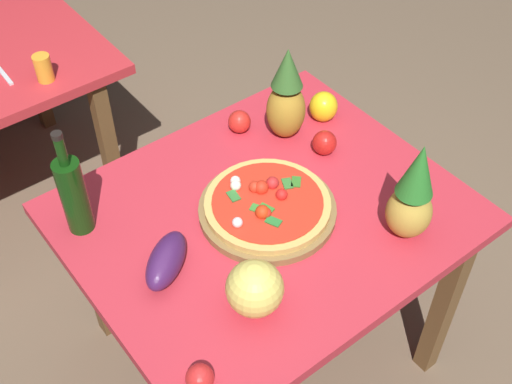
{
  "coord_description": "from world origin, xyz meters",
  "views": [
    {
      "loc": [
        -0.84,
        -1.03,
        2.18
      ],
      "look_at": [
        -0.0,
        0.04,
        0.79
      ],
      "focal_mm": 46.3,
      "sensor_mm": 36.0,
      "label": 1
    }
  ],
  "objects_px": {
    "tomato_by_bottle": "(239,122)",
    "display_table": "(265,231)",
    "melon": "(255,288)",
    "tomato_at_corner": "(200,378)",
    "pineapple_left": "(286,98)",
    "bell_pepper": "(323,107)",
    "pineapple_right": "(413,196)",
    "knife_utensil": "(2,73)",
    "eggplant": "(166,260)",
    "pizza_board": "(266,210)",
    "drinking_glass_juice": "(43,68)",
    "tomato_beside_pepper": "(325,143)",
    "wine_bottle": "(73,194)",
    "pizza": "(266,204)"
  },
  "relations": [
    {
      "from": "wine_bottle",
      "to": "tomato_beside_pepper",
      "type": "bearing_deg",
      "value": -13.86
    },
    {
      "from": "knife_utensil",
      "to": "melon",
      "type": "bearing_deg",
      "value": -84.35
    },
    {
      "from": "knife_utensil",
      "to": "pineapple_right",
      "type": "bearing_deg",
      "value": -66.09
    },
    {
      "from": "display_table",
      "to": "bell_pepper",
      "type": "bearing_deg",
      "value": 27.78
    },
    {
      "from": "melon",
      "to": "bell_pepper",
      "type": "distance_m",
      "value": 0.81
    },
    {
      "from": "pineapple_right",
      "to": "tomato_beside_pepper",
      "type": "bearing_deg",
      "value": 83.68
    },
    {
      "from": "knife_utensil",
      "to": "display_table",
      "type": "bearing_deg",
      "value": -72.27
    },
    {
      "from": "melon",
      "to": "tomato_beside_pepper",
      "type": "xyz_separation_m",
      "value": [
        0.54,
        0.34,
        -0.04
      ]
    },
    {
      "from": "pizza_board",
      "to": "knife_utensil",
      "type": "bearing_deg",
      "value": 106.32
    },
    {
      "from": "pizza_board",
      "to": "drinking_glass_juice",
      "type": "height_order",
      "value": "drinking_glass_juice"
    },
    {
      "from": "tomato_by_bottle",
      "to": "knife_utensil",
      "type": "xyz_separation_m",
      "value": [
        -0.5,
        0.8,
        -0.03
      ]
    },
    {
      "from": "pizza",
      "to": "tomato_by_bottle",
      "type": "height_order",
      "value": "pizza"
    },
    {
      "from": "wine_bottle",
      "to": "pizza_board",
      "type": "bearing_deg",
      "value": -32.39
    },
    {
      "from": "pineapple_left",
      "to": "wine_bottle",
      "type": "bearing_deg",
      "value": 176.58
    },
    {
      "from": "bell_pepper",
      "to": "eggplant",
      "type": "relative_size",
      "value": 0.53
    },
    {
      "from": "bell_pepper",
      "to": "tomato_beside_pepper",
      "type": "distance_m",
      "value": 0.18
    },
    {
      "from": "pizza",
      "to": "drinking_glass_juice",
      "type": "height_order",
      "value": "drinking_glass_juice"
    },
    {
      "from": "pineapple_left",
      "to": "tomato_at_corner",
      "type": "distance_m",
      "value": 0.95
    },
    {
      "from": "tomato_by_bottle",
      "to": "display_table",
      "type": "bearing_deg",
      "value": -114.96
    },
    {
      "from": "pineapple_left",
      "to": "eggplant",
      "type": "distance_m",
      "value": 0.68
    },
    {
      "from": "tomato_at_corner",
      "to": "pineapple_right",
      "type": "bearing_deg",
      "value": 3.17
    },
    {
      "from": "pizza_board",
      "to": "tomato_beside_pepper",
      "type": "bearing_deg",
      "value": 17.29
    },
    {
      "from": "pineapple_left",
      "to": "pineapple_right",
      "type": "height_order",
      "value": "pineapple_left"
    },
    {
      "from": "melon",
      "to": "knife_utensil",
      "type": "height_order",
      "value": "melon"
    },
    {
      "from": "pineapple_right",
      "to": "bell_pepper",
      "type": "bearing_deg",
      "value": 73.43
    },
    {
      "from": "bell_pepper",
      "to": "tomato_by_bottle",
      "type": "relative_size",
      "value": 1.39
    },
    {
      "from": "tomato_at_corner",
      "to": "wine_bottle",
      "type": "bearing_deg",
      "value": 88.8
    },
    {
      "from": "melon",
      "to": "drinking_glass_juice",
      "type": "height_order",
      "value": "melon"
    },
    {
      "from": "tomato_beside_pepper",
      "to": "eggplant",
      "type": "bearing_deg",
      "value": -171.39
    },
    {
      "from": "display_table",
      "to": "pineapple_right",
      "type": "xyz_separation_m",
      "value": [
        0.27,
        -0.31,
        0.24
      ]
    },
    {
      "from": "melon",
      "to": "tomato_at_corner",
      "type": "height_order",
      "value": "melon"
    },
    {
      "from": "pineapple_left",
      "to": "bell_pepper",
      "type": "xyz_separation_m",
      "value": [
        0.16,
        -0.01,
        -0.1
      ]
    },
    {
      "from": "pizza",
      "to": "display_table",
      "type": "bearing_deg",
      "value": 45.05
    },
    {
      "from": "drinking_glass_juice",
      "to": "knife_utensil",
      "type": "xyz_separation_m",
      "value": [
        -0.11,
        0.14,
        -0.05
      ]
    },
    {
      "from": "wine_bottle",
      "to": "tomato_at_corner",
      "type": "height_order",
      "value": "wine_bottle"
    },
    {
      "from": "wine_bottle",
      "to": "melon",
      "type": "relative_size",
      "value": 2.34
    },
    {
      "from": "pineapple_left",
      "to": "pineapple_right",
      "type": "bearing_deg",
      "value": -90.14
    },
    {
      "from": "pineapple_right",
      "to": "eggplant",
      "type": "xyz_separation_m",
      "value": [
        -0.62,
        0.3,
        -0.1
      ]
    },
    {
      "from": "drinking_glass_juice",
      "to": "display_table",
      "type": "bearing_deg",
      "value": -77.25
    },
    {
      "from": "melon",
      "to": "knife_utensil",
      "type": "relative_size",
      "value": 0.84
    },
    {
      "from": "tomato_at_corner",
      "to": "drinking_glass_juice",
      "type": "distance_m",
      "value": 1.38
    },
    {
      "from": "pineapple_left",
      "to": "display_table",
      "type": "bearing_deg",
      "value": -138.58
    },
    {
      "from": "tomato_by_bottle",
      "to": "tomato_at_corner",
      "type": "relative_size",
      "value": 1.1
    },
    {
      "from": "display_table",
      "to": "bell_pepper",
      "type": "xyz_separation_m",
      "value": [
        0.43,
        0.22,
        0.14
      ]
    },
    {
      "from": "melon",
      "to": "tomato_at_corner",
      "type": "relative_size",
      "value": 2.19
    },
    {
      "from": "bell_pepper",
      "to": "tomato_at_corner",
      "type": "bearing_deg",
      "value": -147.53
    },
    {
      "from": "display_table",
      "to": "tomato_at_corner",
      "type": "bearing_deg",
      "value": -143.67
    },
    {
      "from": "tomato_by_bottle",
      "to": "pineapple_right",
      "type": "bearing_deg",
      "value": -80.62
    },
    {
      "from": "tomato_at_corner",
      "to": "drinking_glass_juice",
      "type": "height_order",
      "value": "drinking_glass_juice"
    },
    {
      "from": "melon",
      "to": "wine_bottle",
      "type": "bearing_deg",
      "value": 113.34
    }
  ]
}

